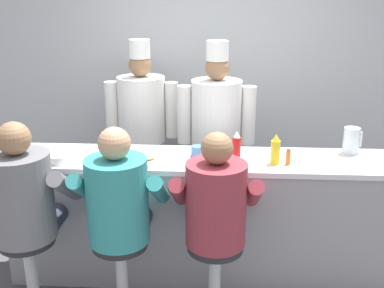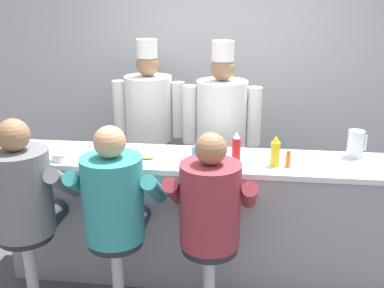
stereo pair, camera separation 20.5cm
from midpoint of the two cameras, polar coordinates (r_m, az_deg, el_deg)
wall_back at (r=4.80m, az=1.35°, el=8.23°), size 10.00×0.06×2.70m
diner_counter at (r=3.65m, az=0.42°, el=-9.25°), size 3.17×0.58×1.01m
ketchup_bottle_red at (r=3.36m, az=3.93°, el=-0.39°), size 0.06×0.06×0.24m
mustard_bottle_yellow at (r=3.33m, az=8.82°, el=-0.76°), size 0.07×0.07×0.23m
hot_sauce_bottle_orange at (r=3.34m, az=10.41°, el=-1.68°), size 0.03×0.03×0.12m
water_pitcher_clear at (r=3.69m, az=18.09°, el=0.41°), size 0.14×0.12×0.21m
breakfast_plate at (r=3.39m, az=-7.46°, el=-2.01°), size 0.26×0.26×0.05m
cereal_bowl at (r=3.50m, az=-18.18°, el=-1.90°), size 0.14×0.14×0.06m
coffee_mug_blue at (r=3.47m, az=-0.94°, el=-0.90°), size 0.14×0.10×0.08m
diner_seated_grey at (r=3.26m, az=-22.22°, el=-6.79°), size 0.64×0.63×1.45m
diner_seated_teal at (r=3.05m, az=-11.17°, el=-7.69°), size 0.62×0.61×1.42m
diner_seated_maroon at (r=2.97m, az=1.05°, el=-8.34°), size 0.60×0.59×1.40m
cook_in_whites_near at (r=4.41m, az=-7.66°, el=2.43°), size 0.71×0.45×1.81m
cook_in_whites_far at (r=4.15m, az=1.65°, el=1.63°), size 0.71×0.46×1.82m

